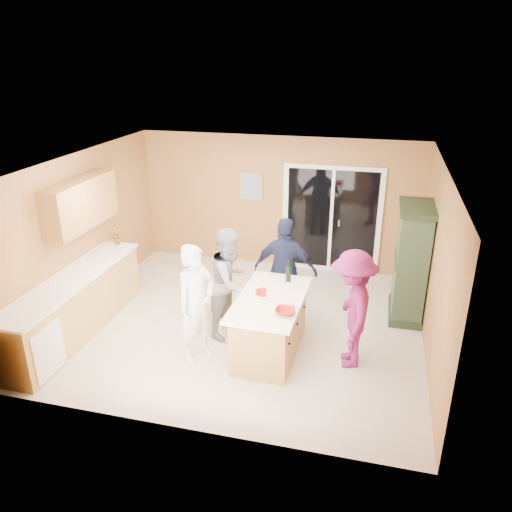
% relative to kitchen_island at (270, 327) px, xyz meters
% --- Properties ---
extents(floor, '(5.50, 5.50, 0.00)m').
position_rel_kitchen_island_xyz_m(floor, '(-0.56, 0.70, -0.41)').
color(floor, beige).
rests_on(floor, ground).
extents(ceiling, '(5.50, 5.00, 0.10)m').
position_rel_kitchen_island_xyz_m(ceiling, '(-0.56, 0.70, 2.19)').
color(ceiling, silver).
rests_on(ceiling, wall_back).
extents(wall_back, '(5.50, 0.10, 2.60)m').
position_rel_kitchen_island_xyz_m(wall_back, '(-0.56, 3.20, 0.89)').
color(wall_back, tan).
rests_on(wall_back, ground).
extents(wall_front, '(5.50, 0.10, 2.60)m').
position_rel_kitchen_island_xyz_m(wall_front, '(-0.56, -1.80, 0.89)').
color(wall_front, tan).
rests_on(wall_front, ground).
extents(wall_left, '(0.10, 5.00, 2.60)m').
position_rel_kitchen_island_xyz_m(wall_left, '(-3.31, 0.70, 0.89)').
color(wall_left, tan).
rests_on(wall_left, ground).
extents(wall_right, '(0.10, 5.00, 2.60)m').
position_rel_kitchen_island_xyz_m(wall_right, '(2.19, 0.70, 0.89)').
color(wall_right, tan).
rests_on(wall_right, ground).
extents(left_cabinet_run, '(0.65, 3.05, 1.24)m').
position_rel_kitchen_island_xyz_m(left_cabinet_run, '(-3.01, -0.35, 0.05)').
color(left_cabinet_run, tan).
rests_on(left_cabinet_run, floor).
extents(upper_cabinets, '(0.35, 1.60, 0.75)m').
position_rel_kitchen_island_xyz_m(upper_cabinets, '(-3.13, 0.50, 1.46)').
color(upper_cabinets, tan).
rests_on(upper_cabinets, wall_left).
extents(sliding_door, '(1.90, 0.07, 2.10)m').
position_rel_kitchen_island_xyz_m(sliding_door, '(0.49, 3.16, 0.64)').
color(sliding_door, white).
rests_on(sliding_door, floor).
extents(framed_picture, '(0.46, 0.04, 0.56)m').
position_rel_kitchen_island_xyz_m(framed_picture, '(-1.11, 3.18, 1.19)').
color(framed_picture, '#A48652').
rests_on(framed_picture, wall_back).
extents(kitchen_island, '(0.95, 1.69, 0.88)m').
position_rel_kitchen_island_xyz_m(kitchen_island, '(0.00, 0.00, 0.00)').
color(kitchen_island, tan).
rests_on(kitchen_island, floor).
extents(green_hutch, '(0.54, 1.03, 1.89)m').
position_rel_kitchen_island_xyz_m(green_hutch, '(1.93, 1.63, 0.51)').
color(green_hutch, '#213521').
rests_on(green_hutch, floor).
extents(woman_white, '(0.66, 0.74, 1.71)m').
position_rel_kitchen_island_xyz_m(woman_white, '(-0.96, -0.37, 0.44)').
color(woman_white, white).
rests_on(woman_white, floor).
extents(woman_grey, '(0.79, 0.93, 1.69)m').
position_rel_kitchen_island_xyz_m(woman_grey, '(-0.71, 0.44, 0.43)').
color(woman_grey, gray).
rests_on(woman_grey, floor).
extents(woman_navy, '(1.01, 0.43, 1.72)m').
position_rel_kitchen_island_xyz_m(woman_navy, '(0.02, 1.00, 0.45)').
color(woman_navy, '#1B233D').
rests_on(woman_navy, floor).
extents(woman_magenta, '(0.78, 1.17, 1.68)m').
position_rel_kitchen_island_xyz_m(woman_magenta, '(1.13, 0.01, 0.43)').
color(woman_magenta, '#7C1B58').
rests_on(woman_magenta, floor).
extents(serving_bowl, '(0.26, 0.26, 0.06)m').
position_rel_kitchen_island_xyz_m(serving_bowl, '(0.28, -0.38, 0.50)').
color(serving_bowl, '#B01713').
rests_on(serving_bowl, kitchen_island).
extents(tulip_vase, '(0.20, 0.15, 0.36)m').
position_rel_kitchen_island_xyz_m(tulip_vase, '(-3.01, 1.22, 0.71)').
color(tulip_vase, '#AD2711').
rests_on(tulip_vase, left_cabinet_run).
extents(tumbler_near, '(0.08, 0.08, 0.10)m').
position_rel_kitchen_island_xyz_m(tumbler_near, '(-0.19, 0.03, 0.52)').
color(tumbler_near, '#B01713').
rests_on(tumbler_near, kitchen_island).
extents(tumbler_far, '(0.10, 0.10, 0.12)m').
position_rel_kitchen_island_xyz_m(tumbler_far, '(-0.11, 0.02, 0.53)').
color(tumbler_far, '#B01713').
rests_on(tumbler_far, kitchen_island).
extents(wine_bottle, '(0.08, 0.08, 0.35)m').
position_rel_kitchen_island_xyz_m(wine_bottle, '(0.14, 0.60, 0.60)').
color(wine_bottle, black).
rests_on(wine_bottle, kitchen_island).
extents(white_plate, '(0.23, 0.23, 0.01)m').
position_rel_kitchen_island_xyz_m(white_plate, '(-0.13, 0.01, 0.47)').
color(white_plate, white).
rests_on(white_plate, kitchen_island).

